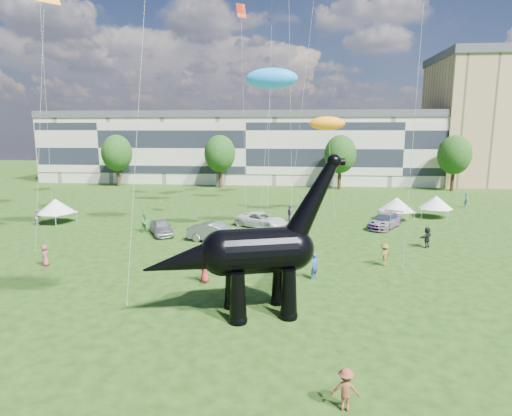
{
  "coord_description": "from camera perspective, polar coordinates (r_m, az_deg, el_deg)",
  "views": [
    {
      "loc": [
        1.19,
        -18.37,
        9.93
      ],
      "look_at": [
        -1.42,
        8.0,
        5.0
      ],
      "focal_mm": 30.0,
      "sensor_mm": 36.0,
      "label": 1
    }
  ],
  "objects": [
    {
      "name": "ground",
      "position": [
        20.91,
        1.79,
        -17.81
      ],
      "size": [
        220.0,
        220.0,
        0.0
      ],
      "primitive_type": "plane",
      "color": "#16330C",
      "rests_on": "ground"
    },
    {
      "name": "terrace_row",
      "position": [
        80.99,
        -0.88,
        7.76
      ],
      "size": [
        78.0,
        11.0,
        12.0
      ],
      "primitive_type": "cube",
      "color": "beige",
      "rests_on": "ground"
    },
    {
      "name": "tree_far_left",
      "position": [
        77.97,
        -18.09,
        7.36
      ],
      "size": [
        5.2,
        5.2,
        9.44
      ],
      "color": "#382314",
      "rests_on": "ground"
    },
    {
      "name": "tree_mid_left",
      "position": [
        72.67,
        -4.86,
        7.64
      ],
      "size": [
        5.2,
        5.2,
        9.44
      ],
      "color": "#382314",
      "rests_on": "ground"
    },
    {
      "name": "tree_mid_right",
      "position": [
        71.78,
        11.18,
        7.44
      ],
      "size": [
        5.2,
        5.2,
        9.44
      ],
      "color": "#382314",
      "rests_on": "ground"
    },
    {
      "name": "tree_far_right",
      "position": [
        75.64,
        24.98,
        6.81
      ],
      "size": [
        5.2,
        5.2,
        9.44
      ],
      "color": "#382314",
      "rests_on": "ground"
    },
    {
      "name": "dinosaur_sculpture",
      "position": [
        22.86,
        -0.67,
        -6.13
      ],
      "size": [
        10.86,
        4.76,
        8.94
      ],
      "rotation": [
        0.0,
        0.0,
        0.3
      ],
      "color": "black",
      "rests_on": "ground"
    },
    {
      "name": "car_silver",
      "position": [
        41.53,
        -12.55,
        -2.5
      ],
      "size": [
        3.62,
        4.65,
        1.48
      ],
      "primitive_type": "imported",
      "rotation": [
        0.0,
        0.0,
        0.5
      ],
      "color": "#B6B5BA",
      "rests_on": "ground"
    },
    {
      "name": "car_grey",
      "position": [
        38.23,
        -5.35,
        -3.26
      ],
      "size": [
        5.37,
        2.97,
        1.68
      ],
      "primitive_type": "imported",
      "rotation": [
        0.0,
        0.0,
        1.32
      ],
      "color": "slate",
      "rests_on": "ground"
    },
    {
      "name": "car_white",
      "position": [
        43.58,
        0.73,
        -1.6
      ],
      "size": [
        6.06,
        4.91,
        1.53
      ],
      "primitive_type": "imported",
      "rotation": [
        0.0,
        0.0,
        1.06
      ],
      "color": "silver",
      "rests_on": "ground"
    },
    {
      "name": "car_dark",
      "position": [
        45.15,
        16.8,
        -1.64
      ],
      "size": [
        4.55,
        5.53,
        1.51
      ],
      "primitive_type": "imported",
      "rotation": [
        0.0,
        0.0,
        -0.56
      ],
      "color": "#595960",
      "rests_on": "ground"
    },
    {
      "name": "gazebo_near",
      "position": [
        49.04,
        18.21,
        0.48
      ],
      "size": [
        4.83,
        4.83,
        2.58
      ],
      "rotation": [
        0.0,
        0.0,
        0.39
      ],
      "color": "silver",
      "rests_on": "ground"
    },
    {
      "name": "gazebo_far",
      "position": [
        52.23,
        22.87,
        0.7
      ],
      "size": [
        4.65,
        4.65,
        2.49
      ],
      "rotation": [
        0.0,
        0.0,
        -0.38
      ],
      "color": "silver",
      "rests_on": "ground"
    },
    {
      "name": "gazebo_left",
      "position": [
        49.98,
        -25.14,
        0.23
      ],
      "size": [
        4.75,
        4.75,
        2.63
      ],
      "rotation": [
        0.0,
        0.0,
        -0.31
      ],
      "color": "white",
      "rests_on": "ground"
    },
    {
      "name": "visitors",
      "position": [
        35.49,
        1.78,
        -4.25
      ],
      "size": [
        49.05,
        42.75,
        1.89
      ],
      "color": "#356C85",
      "rests_on": "ground"
    }
  ]
}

